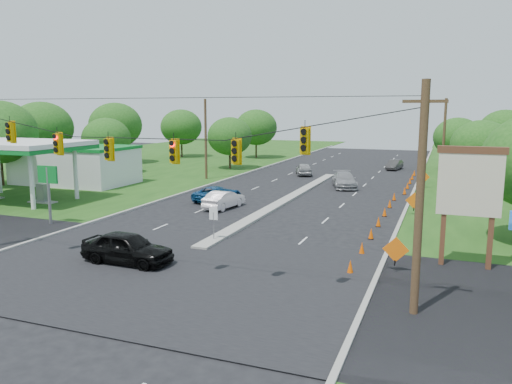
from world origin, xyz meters
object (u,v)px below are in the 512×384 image
at_px(gas_station, 66,161).
at_px(blue_pickup, 217,194).
at_px(black_sedan, 127,248).
at_px(white_sedan, 224,199).
at_px(pylon_sign, 476,189).

height_order(gas_station, blue_pickup, gas_station).
relative_size(black_sedan, white_sedan, 1.13).
bearing_deg(white_sedan, pylon_sign, 159.98).
height_order(gas_station, pylon_sign, pylon_sign).
distance_m(pylon_sign, black_sedan, 17.84).
xyz_separation_m(pylon_sign, black_sedan, (-16.61, -5.69, -3.17)).
height_order(pylon_sign, blue_pickup, pylon_sign).
distance_m(white_sedan, blue_pickup, 3.17).
height_order(gas_station, black_sedan, gas_station).
distance_m(pylon_sign, blue_pickup, 23.36).
xyz_separation_m(gas_station, pylon_sign, (37.95, -14.05, 1.42)).
bearing_deg(white_sedan, black_sedan, 102.69).
bearing_deg(gas_station, white_sedan, -13.28).
bearing_deg(blue_pickup, pylon_sign, 164.35).
bearing_deg(gas_station, blue_pickup, -6.63).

